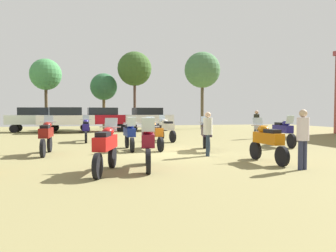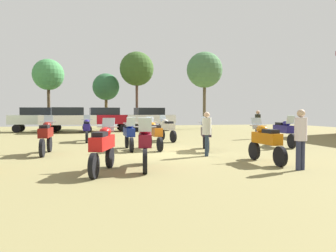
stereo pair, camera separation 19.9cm
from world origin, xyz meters
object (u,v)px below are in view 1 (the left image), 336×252
at_px(car_4, 147,117).
at_px(person_3, 303,135).
at_px(motorcycle_10, 148,143).
at_px(motorcycle_2, 283,131).
at_px(motorcycle_9, 206,134).
at_px(person_2, 208,130).
at_px(tree_5, 46,75).
at_px(tree_2, 202,70).
at_px(car_2, 103,118).
at_px(motorcycle_8, 86,129).
at_px(car_1, 35,118).
at_px(motorcycle_3, 129,134).
at_px(motorcycle_6, 106,146).
at_px(tree_6, 104,87).
at_px(motorcycle_7, 46,135).
at_px(motorcycle_1, 267,141).
at_px(car_3, 66,118).
at_px(motorcycle_11, 166,128).
at_px(motorcycle_4, 154,133).
at_px(person_1, 257,122).
at_px(tree_3, 135,69).

relative_size(car_4, person_3, 2.63).
height_order(motorcycle_10, person_3, person_3).
distance_m(motorcycle_2, motorcycle_9, 4.16).
bearing_deg(car_4, motorcycle_2, -173.04).
height_order(person_2, tree_5, tree_5).
bearing_deg(tree_2, car_2, -164.80).
bearing_deg(motorcycle_9, car_2, 119.58).
bearing_deg(tree_5, motorcycle_8, -73.44).
bearing_deg(motorcycle_2, car_1, -44.15).
bearing_deg(motorcycle_8, person_3, -59.95).
height_order(motorcycle_3, motorcycle_6, motorcycle_6).
bearing_deg(motorcycle_3, tree_6, -90.25).
distance_m(motorcycle_7, person_2, 6.22).
bearing_deg(motorcycle_1, car_3, 111.56).
bearing_deg(motorcycle_6, tree_2, 80.93).
bearing_deg(tree_2, motorcycle_3, -118.25).
xyz_separation_m(motorcycle_11, person_2, (0.19, -6.32, 0.24)).
xyz_separation_m(car_1, car_3, (2.58, -1.71, 0.00)).
bearing_deg(car_2, tree_5, 49.67).
distance_m(motorcycle_4, person_2, 3.00).
relative_size(motorcycle_2, person_2, 1.37).
relative_size(motorcycle_3, car_3, 0.51).
bearing_deg(person_1, person_3, 72.93).
xyz_separation_m(motorcycle_10, tree_2, (8.82, 21.26, 4.97)).
distance_m(car_3, person_1, 14.55).
bearing_deg(tree_5, tree_2, -3.15).
height_order(motorcycle_7, car_4, car_4).
bearing_deg(person_3, motorcycle_10, 148.03).
height_order(motorcycle_10, car_1, car_1).
relative_size(motorcycle_7, motorcycle_11, 1.07).
bearing_deg(tree_2, motorcycle_6, -114.91).
height_order(motorcycle_4, person_2, person_2).
height_order(motorcycle_8, tree_3, tree_3).
bearing_deg(motorcycle_9, motorcycle_4, 173.08).
bearing_deg(tree_2, motorcycle_2, -95.34).
height_order(car_2, car_4, same).
height_order(motorcycle_2, tree_5, tree_5).
distance_m(motorcycle_2, motorcycle_8, 10.33).
xyz_separation_m(motorcycle_8, person_2, (4.60, -7.03, 0.24)).
relative_size(motorcycle_9, car_1, 0.50).
xyz_separation_m(motorcycle_1, motorcycle_6, (-5.21, -0.66, 0.01)).
bearing_deg(person_2, motorcycle_9, -178.00).
height_order(motorcycle_2, person_1, person_1).
bearing_deg(motorcycle_2, person_3, 65.46).
height_order(car_3, person_3, car_3).
distance_m(car_1, tree_5, 4.85).
bearing_deg(motorcycle_8, motorcycle_3, -67.73).
bearing_deg(motorcycle_10, tree_2, -104.33).
distance_m(motorcycle_4, person_1, 8.31).
bearing_deg(motorcycle_10, person_3, 173.59).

